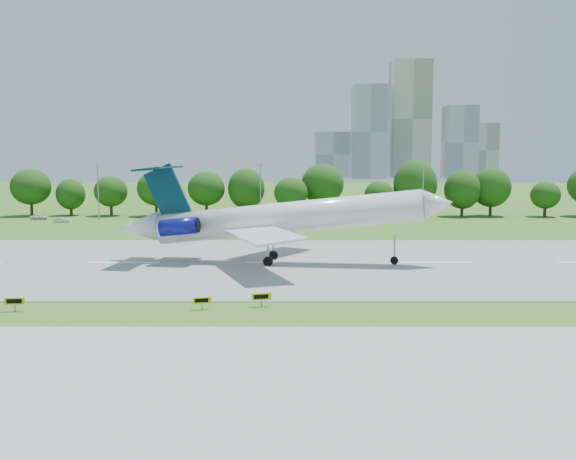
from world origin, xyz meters
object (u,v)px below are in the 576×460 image
at_px(taxi_sign_left, 15,301).
at_px(service_vehicle_a, 61,220).
at_px(airliner, 272,218).
at_px(service_vehicle_b, 39,217).

height_order(taxi_sign_left, service_vehicle_a, taxi_sign_left).
bearing_deg(service_vehicle_a, taxi_sign_left, -176.48).
relative_size(airliner, taxi_sign_left, 24.40).
distance_m(airliner, service_vehicle_a, 69.34).
distance_m(taxi_sign_left, service_vehicle_a, 81.95).
distance_m(taxi_sign_left, service_vehicle_b, 90.45).
bearing_deg(service_vehicle_a, airliner, -152.19).
bearing_deg(airliner, service_vehicle_a, 137.33).
bearing_deg(service_vehicle_b, airliner, -134.34).
bearing_deg(service_vehicle_b, taxi_sign_left, -156.28).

